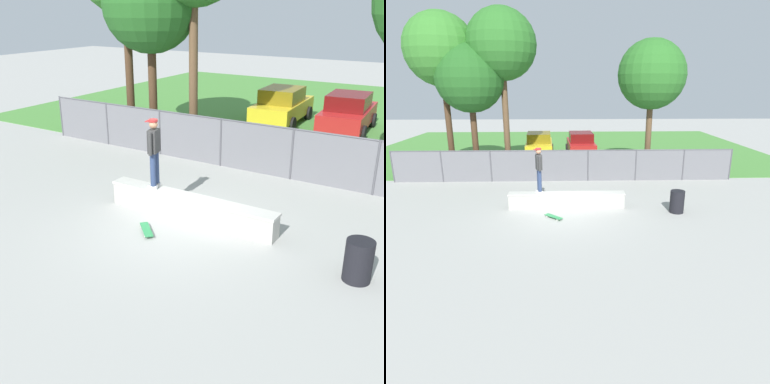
{
  "view_description": "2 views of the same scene",
  "coord_description": "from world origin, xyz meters",
  "views": [
    {
      "loc": [
        5.93,
        -8.66,
        5.15
      ],
      "look_at": [
        0.36,
        0.33,
        0.89
      ],
      "focal_mm": 43.56,
      "sensor_mm": 36.0,
      "label": 1
    },
    {
      "loc": [
        0.18,
        -12.92,
        4.83
      ],
      "look_at": [
        0.59,
        -0.08,
        0.87
      ],
      "focal_mm": 32.42,
      "sensor_mm": 36.0,
      "label": 2
    }
  ],
  "objects": [
    {
      "name": "ground_plane",
      "position": [
        0.0,
        0.0,
        0.0
      ],
      "size": [
        80.0,
        80.0,
        0.0
      ],
      "primitive_type": "plane",
      "color": "#9E9E99"
    },
    {
      "name": "grass_strip",
      "position": [
        0.0,
        15.09,
        0.01
      ],
      "size": [
        29.67,
        20.0,
        0.02
      ],
      "primitive_type": "cube",
      "color": "#478438",
      "rests_on": "ground"
    },
    {
      "name": "concrete_ledge",
      "position": [
        0.14,
        0.58,
        0.33
      ],
      "size": [
        4.75,
        0.49,
        0.65
      ],
      "color": "#A8A59E",
      "rests_on": "ground"
    },
    {
      "name": "skateboarder",
      "position": [
        -0.95,
        0.59,
        1.68
      ],
      "size": [
        0.36,
        0.59,
        1.84
      ],
      "color": "beige",
      "rests_on": "concrete_ledge"
    },
    {
      "name": "skateboard",
      "position": [
        -0.36,
        -0.62,
        0.07
      ],
      "size": [
        0.72,
        0.69,
        0.09
      ],
      "color": "#2D8C4C",
      "rests_on": "ground"
    },
    {
      "name": "chainlink_fence",
      "position": [
        -0.0,
        4.79,
        0.9
      ],
      "size": [
        17.74,
        0.07,
        1.65
      ],
      "color": "#4C4C51",
      "rests_on": "ground"
    },
    {
      "name": "tree_near_right",
      "position": [
        -4.72,
        5.69,
        5.17
      ],
      "size": [
        3.46,
        3.46,
        6.93
      ],
      "color": "#47301E",
      "rests_on": "ground"
    },
    {
      "name": "car_yellow",
      "position": [
        -1.8,
        11.71,
        0.84
      ],
      "size": [
        2.2,
        4.29,
        1.66
      ],
      "color": "gold",
      "rests_on": "ground"
    },
    {
      "name": "car_red",
      "position": [
        1.17,
        11.79,
        0.84
      ],
      "size": [
        2.2,
        4.29,
        1.66
      ],
      "color": "#B21E1E",
      "rests_on": "ground"
    },
    {
      "name": "trash_bin",
      "position": [
        4.5,
        -0.09,
        0.44
      ],
      "size": [
        0.56,
        0.56,
        0.88
      ],
      "primitive_type": "cylinder",
      "color": "black",
      "rests_on": "ground"
    }
  ]
}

